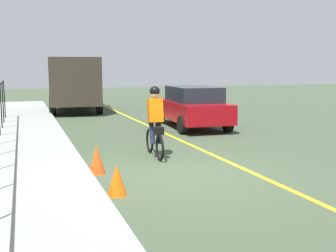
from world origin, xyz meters
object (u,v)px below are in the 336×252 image
(cyclist_lead, at_px, (155,122))
(patrol_sedan, at_px, (192,106))
(traffic_cone_near, at_px, (117,180))
(box_truck_background, at_px, (75,82))
(traffic_cone_far, at_px, (97,159))

(cyclist_lead, distance_m, patrol_sedan, 5.51)
(traffic_cone_near, bearing_deg, box_truck_background, -4.37)
(patrol_sedan, xyz_separation_m, traffic_cone_near, (-7.50, 4.62, -0.54))
(patrol_sedan, distance_m, box_truck_background, 8.64)
(cyclist_lead, height_order, traffic_cone_near, cyclist_lead)
(patrol_sedan, height_order, traffic_cone_far, patrol_sedan)
(box_truck_background, distance_m, traffic_cone_near, 15.49)
(traffic_cone_near, xyz_separation_m, traffic_cone_far, (1.66, 0.07, 0.03))
(patrol_sedan, distance_m, traffic_cone_near, 8.82)
(box_truck_background, relative_size, traffic_cone_far, 10.89)
(box_truck_background, height_order, traffic_cone_near, box_truck_background)
(cyclist_lead, relative_size, box_truck_background, 0.26)
(cyclist_lead, distance_m, traffic_cone_far, 2.18)
(patrol_sedan, xyz_separation_m, box_truck_background, (7.89, 3.44, 0.73))
(cyclist_lead, xyz_separation_m, box_truck_background, (12.53, 0.46, 0.64))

